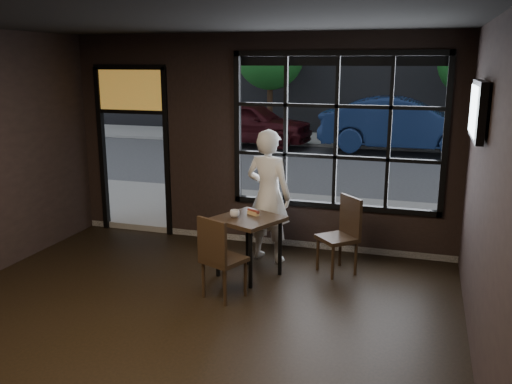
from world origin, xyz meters
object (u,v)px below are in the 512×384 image
(man, at_px, (268,196))
(navy_car, at_px, (403,125))
(chair_near, at_px, (224,257))
(cafe_table, at_px, (249,246))

(man, height_order, navy_car, man)
(chair_near, distance_m, navy_car, 11.47)
(man, bearing_deg, chair_near, 98.05)
(cafe_table, bearing_deg, chair_near, -71.55)
(man, relative_size, navy_car, 0.38)
(man, distance_m, navy_car, 10.05)
(chair_near, relative_size, man, 0.54)
(chair_near, distance_m, man, 1.47)
(navy_car, bearing_deg, chair_near, 171.03)
(chair_near, xyz_separation_m, navy_car, (1.53, 11.36, 0.41))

